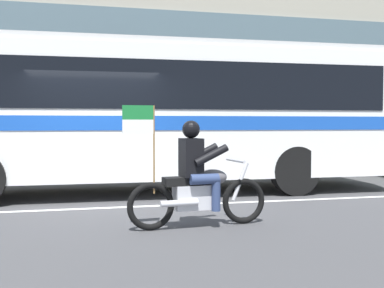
% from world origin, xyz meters
% --- Properties ---
extents(ground_plane, '(60.00, 60.00, 0.00)m').
position_xyz_m(ground_plane, '(0.00, 0.00, 0.00)').
color(ground_plane, '#3D3D3F').
extents(sidewalk_curb, '(28.00, 3.80, 0.15)m').
position_xyz_m(sidewalk_curb, '(0.00, 5.10, 0.07)').
color(sidewalk_curb, gray).
rests_on(sidewalk_curb, ground_plane).
extents(lane_center_stripe, '(26.60, 0.14, 0.01)m').
position_xyz_m(lane_center_stripe, '(0.00, -0.60, 0.00)').
color(lane_center_stripe, silver).
rests_on(lane_center_stripe, ground_plane).
extents(transit_bus, '(10.74, 2.74, 3.22)m').
position_xyz_m(transit_bus, '(1.22, 1.19, 1.88)').
color(transit_bus, white).
rests_on(transit_bus, ground_plane).
extents(motorcycle_with_rider, '(2.19, 0.64, 1.78)m').
position_xyz_m(motorcycle_with_rider, '(1.37, -2.54, 0.67)').
color(motorcycle_with_rider, black).
rests_on(motorcycle_with_rider, ground_plane).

